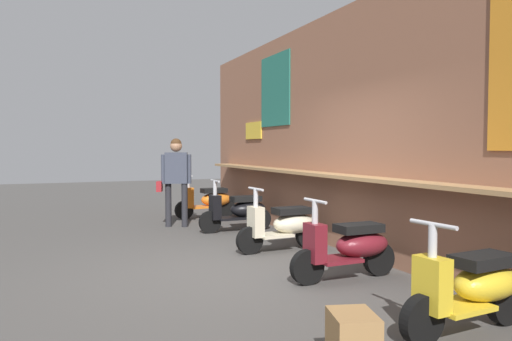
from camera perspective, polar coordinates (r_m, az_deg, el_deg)
ground_plane at (r=6.26m, az=-2.11°, el=-11.67°), size 34.88×34.88×0.00m
market_stall_facade at (r=7.05m, az=13.44°, el=4.79°), size 12.46×0.61×3.65m
scooter_orange at (r=10.85m, az=-5.52°, el=-3.48°), size 0.49×1.40×0.97m
scooter_black at (r=9.08m, az=-1.91°, el=-4.68°), size 0.46×1.40×0.97m
scooter_cream at (r=7.38m, az=3.37°, el=-6.38°), size 0.47×1.40×0.97m
scooter_maroon at (r=5.90m, az=10.97°, el=-8.72°), size 0.46×1.40×0.97m
scooter_yellow at (r=4.56m, az=24.10°, el=-12.32°), size 0.50×1.40×0.97m
shopper_with_handbag at (r=9.63m, az=-9.41°, el=-0.24°), size 0.39×0.68×1.73m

